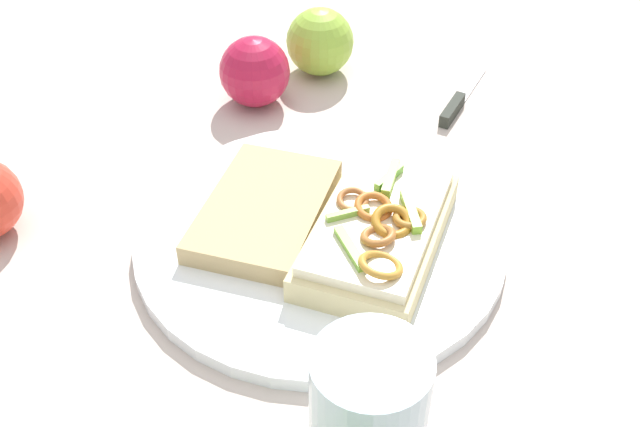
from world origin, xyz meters
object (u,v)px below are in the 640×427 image
Objects in this scene: bread_slice_side at (265,210)px; apple_2 at (320,42)px; plate at (320,237)px; knife at (458,103)px; sandwich at (378,230)px; apple_0 at (255,72)px.

bread_slice_side is 0.28m from apple_2.
plate is 2.45× the size of knife.
apple_2 is 0.17m from knife.
sandwich reaches higher than knife.
apple_2 is (-0.01, 0.27, 0.02)m from bread_slice_side.
apple_2 is (-0.06, 0.28, 0.03)m from plate.
bread_slice_side is (-0.05, 0.01, 0.02)m from plate.
knife is at bearing 176.83° from sandwich.
knife is (0.16, -0.04, -0.03)m from apple_2.
knife reaches higher than plate.
apple_0 is 0.22m from knife.
apple_0 is at bearing 113.79° from knife.
bread_slice_side is at bearing -71.50° from apple_0.
apple_2 is at bearing 102.67° from plate.
sandwich is 2.47× the size of apple_0.
bread_slice_side is at bearing 172.69° from plate.
plate is 0.06m from sandwich.
bread_slice_side is 1.16× the size of knife.
knife is (0.15, 0.23, -0.02)m from bread_slice_side.
knife is (0.21, 0.04, -0.03)m from apple_0.
sandwich is 0.25m from knife.
plate is 1.72× the size of sandwich.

